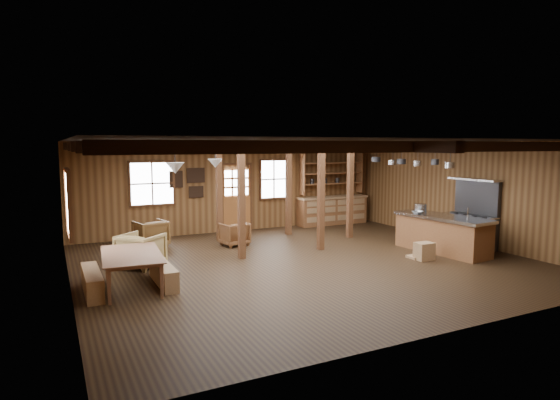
# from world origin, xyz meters

# --- Properties ---
(room) EXTENTS (10.04, 9.04, 2.84)m
(room) POSITION_xyz_m (0.00, 0.00, 1.40)
(room) COLOR black
(room) RESTS_ON ground
(ceiling_joists) EXTENTS (9.80, 8.82, 0.18)m
(ceiling_joists) POSITION_xyz_m (0.00, 0.18, 2.68)
(ceiling_joists) COLOR black
(ceiling_joists) RESTS_ON ceiling
(timber_posts) EXTENTS (3.95, 2.35, 2.80)m
(timber_posts) POSITION_xyz_m (0.52, 2.08, 1.40)
(timber_posts) COLOR #3F2512
(timber_posts) RESTS_ON floor
(back_door) EXTENTS (1.02, 0.08, 2.15)m
(back_door) POSITION_xyz_m (0.00, 4.45, 0.88)
(back_door) COLOR brown
(back_door) RESTS_ON floor
(window_back_left) EXTENTS (1.32, 0.06, 1.32)m
(window_back_left) POSITION_xyz_m (-2.60, 4.46, 1.60)
(window_back_left) COLOR white
(window_back_left) RESTS_ON wall_back
(window_back_right) EXTENTS (1.02, 0.06, 1.32)m
(window_back_right) POSITION_xyz_m (1.30, 4.46, 1.60)
(window_back_right) COLOR white
(window_back_right) RESTS_ON wall_back
(window_left) EXTENTS (0.14, 1.24, 1.32)m
(window_left) POSITION_xyz_m (-4.96, 0.50, 1.60)
(window_left) COLOR white
(window_left) RESTS_ON wall_back
(notice_boards) EXTENTS (1.08, 0.03, 0.90)m
(notice_boards) POSITION_xyz_m (-1.50, 4.46, 1.64)
(notice_boards) COLOR beige
(notice_boards) RESTS_ON wall_back
(back_counter) EXTENTS (2.55, 0.60, 2.45)m
(back_counter) POSITION_xyz_m (3.40, 4.20, 0.60)
(back_counter) COLOR brown
(back_counter) RESTS_ON floor
(pendant_lamps) EXTENTS (1.86, 2.36, 0.66)m
(pendant_lamps) POSITION_xyz_m (-2.25, 1.00, 2.25)
(pendant_lamps) COLOR #2F2F31
(pendant_lamps) RESTS_ON ceiling
(pot_rack) EXTENTS (0.42, 3.00, 0.42)m
(pot_rack) POSITION_xyz_m (3.31, 0.40, 2.28)
(pot_rack) COLOR #2F2F31
(pot_rack) RESTS_ON ceiling
(kitchen_island) EXTENTS (1.13, 2.58, 1.20)m
(kitchen_island) POSITION_xyz_m (3.60, -0.63, 0.48)
(kitchen_island) COLOR brown
(kitchen_island) RESTS_ON floor
(step_stool) EXTENTS (0.48, 0.35, 0.42)m
(step_stool) POSITION_xyz_m (2.61, -1.06, 0.21)
(step_stool) COLOR #8C623F
(step_stool) RESTS_ON floor
(commercial_range) EXTENTS (0.78, 1.48, 1.83)m
(commercial_range) POSITION_xyz_m (4.65, -0.52, 0.60)
(commercial_range) COLOR #2F2F31
(commercial_range) RESTS_ON floor
(dining_table) EXTENTS (1.22, 1.99, 0.67)m
(dining_table) POSITION_xyz_m (-3.90, -0.26, 0.33)
(dining_table) COLOR brown
(dining_table) RESTS_ON floor
(bench_wall) EXTENTS (0.29, 1.53, 0.42)m
(bench_wall) POSITION_xyz_m (-4.65, -0.26, 0.21)
(bench_wall) COLOR #8C623F
(bench_wall) RESTS_ON floor
(bench_aisle) EXTENTS (0.27, 1.46, 0.40)m
(bench_aisle) POSITION_xyz_m (-3.35, -0.26, 0.20)
(bench_aisle) COLOR #8C623F
(bench_aisle) RESTS_ON floor
(armchair_a) EXTENTS (0.91, 0.93, 0.71)m
(armchair_a) POSITION_xyz_m (-2.90, 3.29, 0.36)
(armchair_a) COLOR brown
(armchair_a) RESTS_ON floor
(armchair_b) EXTENTS (0.77, 0.78, 0.63)m
(armchair_b) POSITION_xyz_m (-0.84, 2.46, 0.31)
(armchair_b) COLOR brown
(armchair_b) RESTS_ON floor
(armchair_c) EXTENTS (1.19, 1.19, 0.77)m
(armchair_c) POSITION_xyz_m (-3.52, 1.18, 0.39)
(armchair_c) COLOR olive
(armchair_c) RESTS_ON floor
(counter_pot) EXTENTS (0.33, 0.33, 0.20)m
(counter_pot) POSITION_xyz_m (3.68, 0.26, 1.04)
(counter_pot) COLOR #B1B4B8
(counter_pot) RESTS_ON kitchen_island
(bowl) EXTENTS (0.29, 0.29, 0.07)m
(bowl) POSITION_xyz_m (3.25, -0.10, 0.97)
(bowl) COLOR silver
(bowl) RESTS_ON kitchen_island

